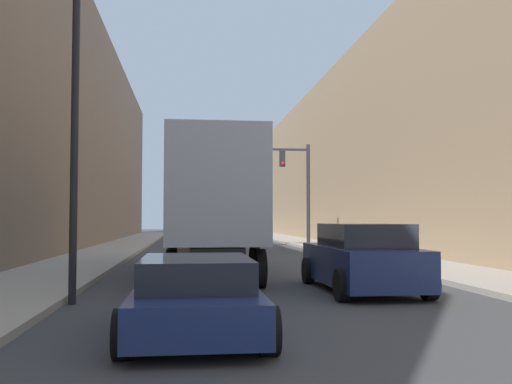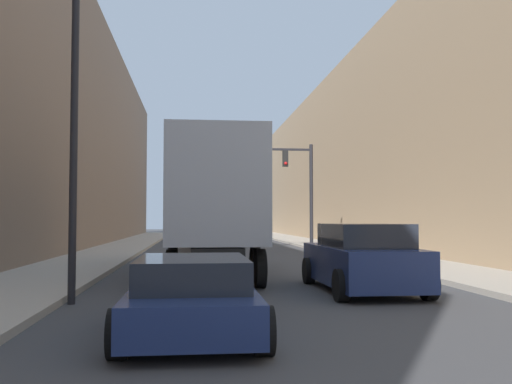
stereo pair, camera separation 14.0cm
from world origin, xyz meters
name	(u,v)px [view 1 (the left image)]	position (x,y,z in m)	size (l,w,h in m)	color
sidewalk_right	(339,249)	(6.24, 30.00, 0.07)	(3.16, 80.00, 0.15)	#B2A899
sidewalk_left	(110,251)	(-6.24, 30.00, 0.07)	(3.16, 80.00, 0.15)	#B2A899
building_right	(416,141)	(10.82, 30.00, 6.23)	(6.00, 80.00, 12.45)	tan
building_left	(24,112)	(-10.82, 30.00, 7.41)	(6.00, 80.00, 14.82)	#846B56
semi_truck	(210,203)	(-1.43, 18.14, 2.29)	(2.57, 11.92, 4.11)	#B2B7C1
sedan_car	(196,296)	(-2.02, 7.80, 0.58)	(2.10, 4.42, 1.18)	navy
suv_car	(362,259)	(2.10, 12.53, 0.79)	(2.19, 4.76, 1.65)	navy
traffic_signal_gantry	(280,174)	(2.89, 30.10, 4.25)	(5.95, 0.35, 5.95)	black
street_lamp	(75,84)	(-4.52, 11.10, 4.61)	(0.44, 0.44, 7.24)	black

